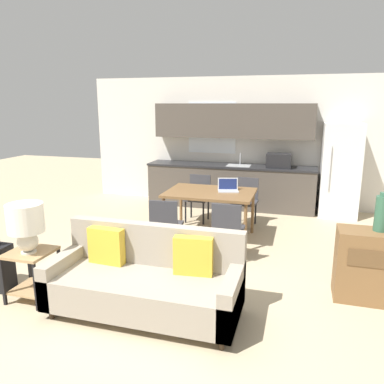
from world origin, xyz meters
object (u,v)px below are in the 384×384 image
table_lamp (26,223)px  vase (382,213)px  credenza (384,267)px  refrigerator (340,170)px  laptop (228,188)px  dining_chair_far_right (246,199)px  dining_chair_near_right (228,228)px  dining_table (210,196)px  side_table (32,267)px  dining_chair_far_left (198,195)px  dining_chair_near_left (166,224)px  couch (147,281)px

table_lamp → vase: vase is taller
credenza → table_lamp: bearing=-164.1°
refrigerator → laptop: size_ratio=4.79×
refrigerator → dining_chair_far_right: 2.01m
credenza → dining_chair_far_right: 2.95m
refrigerator → dining_chair_near_right: (-1.65, -2.75, -0.42)m
dining_table → dining_chair_far_right: dining_chair_far_right is taller
side_table → refrigerator: bearing=51.2°
table_lamp → dining_chair_far_left: table_lamp is taller
side_table → credenza: bearing=15.3°
dining_table → dining_chair_near_left: (-0.44, -0.88, -0.23)m
refrigerator → dining_table: (-2.09, -1.93, -0.19)m
dining_table → credenza: (2.30, -1.44, -0.31)m
vase → laptop: bearing=142.0°
dining_chair_near_right → refrigerator: bearing=-122.2°
refrigerator → dining_chair_near_left: (-2.53, -2.82, -0.42)m
couch → laptop: laptop is taller
dining_chair_far_right → dining_table: bearing=-113.9°
dining_chair_near_left → couch: bearing=96.8°
laptop → dining_chair_far_left: bearing=117.7°
couch → credenza: (2.40, 0.91, 0.06)m
side_table → credenza: 3.87m
dining_chair_near_right → laptop: size_ratio=2.25×
refrigerator → dining_chair_near_left: bearing=-131.9°
dining_table → table_lamp: table_lamp is taller
dining_chair_near_right → laptop: bearing=-80.2°
couch → dining_table: bearing=87.3°
refrigerator → laptop: (-1.83, -1.81, -0.07)m
dining_table → dining_chair_far_left: 1.02m
dining_chair_far_right → laptop: 0.83m
vase → dining_chair_far_left: vase is taller
couch → laptop: size_ratio=5.25×
dining_chair_far_left → dining_chair_near_left: (0.01, -1.77, 0.00)m
dining_table → dining_chair_far_left: (-0.44, 0.89, -0.23)m
vase → table_lamp: bearing=-163.3°
credenza → vase: size_ratio=2.35×
couch → vase: 2.60m
dining_table → side_table: dining_table is taller
dining_chair_near_left → dining_chair_far_right: (0.88, 1.74, 0.00)m
side_table → dining_chair_near_left: dining_chair_near_left is taller
dining_table → laptop: (0.26, 0.12, 0.11)m
side_table → dining_chair_near_right: (1.88, 1.65, 0.10)m
couch → dining_chair_far_left: (-0.33, 3.24, 0.13)m
laptop → credenza: bearing=-52.5°
refrigerator → side_table: 5.66m
vase → dining_chair_near_right: vase is taller
side_table → dining_chair_near_left: 1.87m
credenza → dining_chair_near_left: bearing=168.6°
refrigerator → table_lamp: (-3.51, -4.43, 0.01)m
table_lamp → dining_chair_near_right: (1.87, 1.68, -0.43)m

